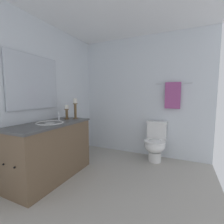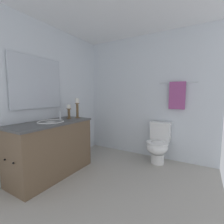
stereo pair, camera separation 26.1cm
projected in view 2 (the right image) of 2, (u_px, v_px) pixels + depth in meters
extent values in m
cube|color=#B2ADA3|center=(108.00, 191.00, 2.10)|extent=(2.66, 2.99, 0.02)
cube|color=silver|center=(146.00, 97.00, 3.25)|extent=(2.66, 0.04, 2.45)
cube|color=silver|center=(40.00, 97.00, 2.63)|extent=(0.04, 2.99, 2.45)
cube|color=brown|center=(52.00, 149.00, 2.50)|extent=(0.55, 1.25, 0.82)
cube|color=#4C4C4C|center=(51.00, 123.00, 2.45)|extent=(0.58, 1.28, 0.03)
sphere|color=black|center=(5.00, 160.00, 1.99)|extent=(0.02, 0.02, 0.02)
sphere|color=black|center=(13.00, 163.00, 1.89)|extent=(0.02, 0.02, 0.02)
ellipsoid|color=white|center=(51.00, 125.00, 2.46)|extent=(0.38, 0.30, 0.11)
torus|color=white|center=(51.00, 122.00, 2.45)|extent=(0.40, 0.40, 0.02)
cylinder|color=silver|center=(60.00, 116.00, 2.61)|extent=(0.02, 0.02, 0.14)
cube|color=silver|center=(37.00, 83.00, 2.52)|extent=(0.02, 0.89, 0.82)
cylinder|color=brown|center=(78.00, 118.00, 2.87)|extent=(0.09, 0.09, 0.01)
cylinder|color=brown|center=(77.00, 111.00, 2.85)|extent=(0.04, 0.04, 0.26)
cylinder|color=brown|center=(77.00, 103.00, 2.84)|extent=(0.08, 0.08, 0.01)
cylinder|color=white|center=(77.00, 101.00, 2.83)|extent=(0.06, 0.06, 0.08)
cylinder|color=brown|center=(69.00, 118.00, 2.82)|extent=(0.09, 0.09, 0.01)
cylinder|color=brown|center=(69.00, 114.00, 2.81)|extent=(0.04, 0.04, 0.17)
cylinder|color=brown|center=(69.00, 109.00, 2.80)|extent=(0.08, 0.08, 0.01)
cylinder|color=white|center=(69.00, 107.00, 2.80)|extent=(0.06, 0.06, 0.07)
cylinder|color=white|center=(157.00, 158.00, 2.94)|extent=(0.24, 0.24, 0.18)
ellipsoid|color=white|center=(157.00, 147.00, 2.87)|extent=(0.38, 0.46, 0.24)
cylinder|color=white|center=(157.00, 143.00, 2.87)|extent=(0.39, 0.39, 0.03)
cube|color=white|center=(160.00, 132.00, 3.04)|extent=(0.36, 0.17, 0.32)
cube|color=white|center=(161.00, 123.00, 3.02)|extent=(0.38, 0.19, 0.03)
cylinder|color=silver|center=(178.00, 83.00, 2.87)|extent=(0.65, 0.02, 0.02)
cube|color=#A54C8C|center=(177.00, 96.00, 2.88)|extent=(0.28, 0.03, 0.50)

